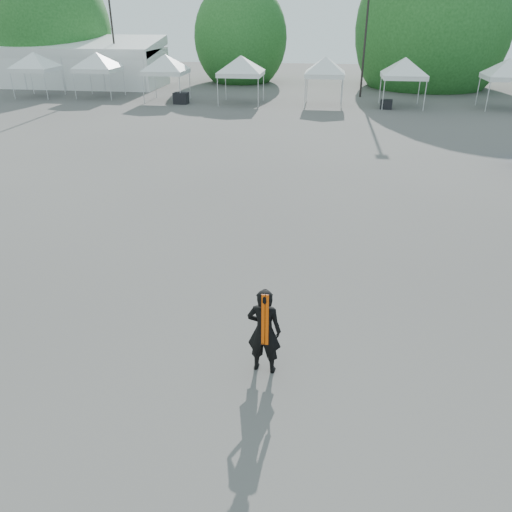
# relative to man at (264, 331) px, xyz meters

# --- Properties ---
(ground) EXTENTS (120.00, 120.00, 0.00)m
(ground) POSITION_rel_man_xyz_m (0.32, 2.59, -0.88)
(ground) COLOR #474442
(ground) RESTS_ON ground
(marquee) EXTENTS (15.00, 6.25, 4.23)m
(marquee) POSITION_rel_man_xyz_m (-21.68, 37.59, 1.09)
(marquee) COLOR white
(marquee) RESTS_ON ground
(light_pole_west) EXTENTS (0.60, 0.25, 10.30)m
(light_pole_west) POSITION_rel_man_xyz_m (-17.68, 36.59, 4.89)
(light_pole_west) COLOR black
(light_pole_west) RESTS_ON ground
(light_pole_east) EXTENTS (0.60, 0.25, 9.80)m
(light_pole_east) POSITION_rel_man_xyz_m (3.32, 34.59, 4.63)
(light_pole_east) COLOR black
(light_pole_east) RESTS_ON ground
(tree_far_w) EXTENTS (4.80, 4.80, 7.30)m
(tree_far_w) POSITION_rel_man_xyz_m (-25.68, 40.59, 3.65)
(tree_far_w) COLOR #382314
(tree_far_w) RESTS_ON ground
(tree_mid_w) EXTENTS (4.16, 4.16, 6.33)m
(tree_mid_w) POSITION_rel_man_xyz_m (-7.68, 42.59, 3.05)
(tree_mid_w) COLOR #382314
(tree_mid_w) RESTS_ON ground
(tree_mid_e) EXTENTS (5.12, 5.12, 7.79)m
(tree_mid_e) POSITION_rel_man_xyz_m (9.32, 41.59, 3.96)
(tree_mid_e) COLOR #382314
(tree_mid_e) RESTS_ON ground
(tent_a) EXTENTS (4.18, 4.18, 3.88)m
(tent_a) POSITION_rel_man_xyz_m (-22.02, 31.06, 2.18)
(tent_a) COLOR silver
(tent_a) RESTS_ON ground
(tent_b) EXTENTS (4.33, 4.33, 3.88)m
(tent_b) POSITION_rel_man_xyz_m (-17.11, 31.55, 2.18)
(tent_b) COLOR silver
(tent_b) RESTS_ON ground
(tent_c) EXTENTS (4.22, 4.22, 3.88)m
(tent_c) POSITION_rel_man_xyz_m (-11.30, 30.52, 2.18)
(tent_c) COLOR silver
(tent_c) RESTS_ON ground
(tent_d) EXTENTS (4.40, 4.40, 3.88)m
(tent_d) POSITION_rel_man_xyz_m (-5.56, 30.18, 2.18)
(tent_d) COLOR silver
(tent_d) RESTS_ON ground
(tent_e) EXTENTS (3.91, 3.91, 3.88)m
(tent_e) POSITION_rel_man_xyz_m (0.47, 30.35, 2.18)
(tent_e) COLOR silver
(tent_e) RESTS_ON ground
(tent_f) EXTENTS (4.19, 4.19, 3.88)m
(tent_f) POSITION_rel_man_xyz_m (5.94, 30.28, 2.18)
(tent_f) COLOR silver
(tent_f) RESTS_ON ground
(tent_g) EXTENTS (4.02, 4.02, 3.88)m
(tent_g) POSITION_rel_man_xyz_m (12.79, 30.49, 2.18)
(tent_g) COLOR silver
(tent_g) RESTS_ON ground
(man) EXTENTS (0.68, 0.49, 1.76)m
(man) POSITION_rel_man_xyz_m (0.00, 0.00, 0.00)
(man) COLOR black
(man) RESTS_ON ground
(crate_west) EXTENTS (1.04, 0.82, 0.80)m
(crate_west) POSITION_rel_man_xyz_m (-9.94, 29.36, -0.48)
(crate_west) COLOR black
(crate_west) RESTS_ON ground
(crate_mid) EXTENTS (0.88, 0.72, 0.64)m
(crate_mid) POSITION_rel_man_xyz_m (4.86, 29.28, -0.56)
(crate_mid) COLOR black
(crate_mid) RESTS_ON ground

